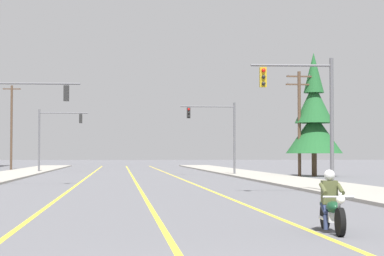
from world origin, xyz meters
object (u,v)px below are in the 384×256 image
(motorcycle_with_rider, at_px, (332,207))
(traffic_signal_near_right, at_px, (309,105))
(traffic_signal_mid_left, at_px, (53,131))
(traffic_signal_mid_right, at_px, (219,127))
(utility_pole_right_far, at_px, (299,120))
(conifer_tree_right_verge_far, at_px, (314,120))
(utility_pole_left_far, at_px, (11,126))
(traffic_signal_near_left, at_px, (14,114))

(motorcycle_with_rider, bearing_deg, traffic_signal_near_right, 76.30)
(motorcycle_with_rider, height_order, traffic_signal_mid_left, traffic_signal_mid_left)
(traffic_signal_mid_right, distance_m, utility_pole_right_far, 7.16)
(motorcycle_with_rider, xyz_separation_m, traffic_signal_near_right, (3.63, 14.91, 3.44))
(traffic_signal_mid_right, xyz_separation_m, conifer_tree_right_verge_far, (7.28, -3.54, 0.53))
(traffic_signal_mid_left, relative_size, utility_pole_left_far, 0.64)
(traffic_signal_near_left, distance_m, traffic_signal_mid_right, 23.18)
(traffic_signal_near_right, xyz_separation_m, conifer_tree_right_verge_far, (7.16, 24.26, 0.59))
(utility_pole_left_far, bearing_deg, traffic_signal_mid_right, -47.95)
(traffic_signal_mid_left, height_order, utility_pole_left_far, utility_pole_left_far)
(traffic_signal_near_right, distance_m, traffic_signal_near_left, 17.43)
(utility_pole_right_far, xyz_separation_m, conifer_tree_right_verge_far, (1.32, 0.39, 0.03))
(traffic_signal_near_left, bearing_deg, traffic_signal_mid_left, 90.92)
(traffic_signal_mid_right, relative_size, conifer_tree_right_verge_far, 0.62)
(traffic_signal_mid_left, bearing_deg, traffic_signal_near_right, -68.70)
(motorcycle_with_rider, relative_size, utility_pole_left_far, 0.23)
(motorcycle_with_rider, distance_m, traffic_signal_near_right, 15.73)
(utility_pole_right_far, distance_m, conifer_tree_right_verge_far, 1.38)
(traffic_signal_mid_left, height_order, conifer_tree_right_verge_far, conifer_tree_right_verge_far)
(traffic_signal_mid_right, bearing_deg, motorcycle_with_rider, -94.70)
(utility_pole_right_far, distance_m, utility_pole_left_far, 37.96)
(traffic_signal_mid_right, bearing_deg, utility_pole_left_far, 132.05)
(traffic_signal_mid_right, bearing_deg, traffic_signal_near_right, -89.74)
(traffic_signal_near_right, height_order, utility_pole_left_far, utility_pole_left_far)
(motorcycle_with_rider, height_order, conifer_tree_right_verge_far, conifer_tree_right_verge_far)
(motorcycle_with_rider, bearing_deg, conifer_tree_right_verge_far, 74.59)
(traffic_signal_near_left, bearing_deg, utility_pole_left_far, 98.78)
(motorcycle_with_rider, relative_size, conifer_tree_right_verge_far, 0.22)
(traffic_signal_near_left, bearing_deg, traffic_signal_near_right, -33.55)
(traffic_signal_mid_right, bearing_deg, conifer_tree_right_verge_far, -25.91)
(utility_pole_left_far, bearing_deg, traffic_signal_near_right, -67.66)
(motorcycle_with_rider, distance_m, traffic_signal_mid_left, 54.68)
(conifer_tree_right_verge_far, bearing_deg, utility_pole_left_far, 136.56)
(conifer_tree_right_verge_far, bearing_deg, motorcycle_with_rider, -105.41)
(utility_pole_right_far, bearing_deg, motorcycle_with_rider, -103.73)
(traffic_signal_mid_left, bearing_deg, utility_pole_left_far, 115.49)
(traffic_signal_near_right, height_order, traffic_signal_mid_right, same)
(traffic_signal_near_right, xyz_separation_m, utility_pole_right_far, (5.84, 23.87, 0.56))
(traffic_signal_near_right, height_order, conifer_tree_right_verge_far, conifer_tree_right_verge_far)
(traffic_signal_near_right, xyz_separation_m, utility_pole_left_far, (-20.89, 50.82, 1.02))
(motorcycle_with_rider, distance_m, traffic_signal_near_left, 27.09)
(traffic_signal_mid_left, bearing_deg, conifer_tree_right_verge_far, -32.65)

